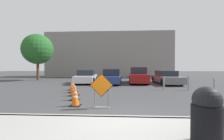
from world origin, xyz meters
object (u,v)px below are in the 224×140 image
Objects in this scene: parked_car_third at (138,76)px; parked_car_nearest at (86,77)px; bollard_second at (189,82)px; parked_car_second at (112,77)px; traffic_cone_fourth at (73,87)px; traffic_cone_second at (74,94)px; traffic_cone_third at (74,89)px; parked_car_fourth at (166,78)px; trash_bin at (207,115)px; bollard_third at (214,84)px; bollard_nearest at (164,83)px; road_closed_sign at (101,89)px; traffic_cone_fifth at (72,85)px; traffic_cone_nearest at (75,97)px.

parked_car_nearest is at bearing 5.01° from parked_car_third.
parked_car_nearest is 9.42m from bollard_second.
traffic_cone_fourth is at bearing 69.21° from parked_car_second.
traffic_cone_third is (-0.36, 1.13, 0.03)m from traffic_cone_second.
traffic_cone_fourth is at bearing 33.27° from parked_car_fourth.
trash_bin is at bearing 73.71° from parked_car_fourth.
traffic_cone_fourth is 0.85× the size of bollard_third.
parked_car_fourth is 4.13m from bollard_second.
traffic_cone_fourth is 7.78m from parked_car_third.
parked_car_nearest is 1.00× the size of parked_car_third.
traffic_cone_second is 6.43m from bollard_nearest.
parked_car_second is at bearing 90.55° from road_closed_sign.
parked_car_third reaches higher than parked_car_second.
traffic_cone_fifth is 8.29m from bollard_second.
parked_car_third is at bearing 51.08° from traffic_cone_fourth.
bollard_nearest reaches higher than traffic_cone_fifth.
parked_car_third is at bearing 135.54° from bollard_third.
traffic_cone_fourth is 0.16× the size of parked_car_fourth.
traffic_cone_second is at bearing 132.35° from trash_bin.
traffic_cone_second is 5.84m from trash_bin.
traffic_cone_nearest is 4.55m from traffic_cone_fifth.
road_closed_sign is 8.79m from bollard_third.
bollard_third is at bearing 113.55° from parked_car_fourth.
traffic_cone_fourth is at bearing 53.86° from parked_car_third.
road_closed_sign is 9.71m from parked_car_nearest.
bollard_second is at bearing 148.58° from parked_car_nearest.
parked_car_third is at bearing 43.31° from traffic_cone_fifth.
traffic_cone_third is 0.16× the size of parked_car_third.
trash_bin is 1.03× the size of bollard_second.
road_closed_sign is 2.04× the size of traffic_cone_fifth.
parked_car_second is 5.33m from parked_car_fourth.
trash_bin is at bearing -53.84° from traffic_cone_fourth.
traffic_cone_fourth is 7.99m from trash_bin.
traffic_cone_fourth is (-2.30, 3.47, -0.40)m from road_closed_sign.
traffic_cone_third is at bearing 75.95° from parked_car_second.
parked_car_third is (5.29, 4.99, 0.41)m from traffic_cone_fifth.
traffic_cone_nearest is at bearing 96.65° from parked_car_nearest.
traffic_cone_third is at bearing -68.14° from traffic_cone_fifth.
parked_car_fourth is 12.31m from trash_bin.
parked_car_second is 3.97× the size of bollard_second.
traffic_cone_fourth is 0.66× the size of trash_bin.
parked_car_second is at bearing 58.62° from traffic_cone_fifth.
traffic_cone_second is at bearing -72.11° from traffic_cone_third.
traffic_cone_fifth is 0.71× the size of bollard_nearest.
traffic_cone_fifth is (-2.71, 4.53, -0.44)m from road_closed_sign.
parked_car_third is at bearing 122.85° from bollard_second.
bollard_third is (9.17, 2.43, 0.11)m from traffic_cone_third.
traffic_cone_third is 1.08× the size of traffic_cone_fifth.
bollard_second is (5.57, 4.89, -0.19)m from road_closed_sign.
traffic_cone_second is 9.50m from bollard_third.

